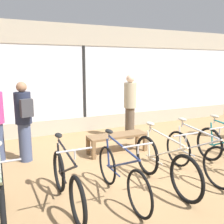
# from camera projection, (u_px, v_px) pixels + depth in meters

# --- Properties ---
(ground_plane) EXTENTS (24.00, 24.00, 0.00)m
(ground_plane) POSITION_uv_depth(u_px,v_px,m) (142.00, 172.00, 4.82)
(ground_plane) COLOR #99754C
(shop_back_wall) EXTENTS (12.00, 0.08, 3.20)m
(shop_back_wall) POSITION_uv_depth(u_px,v_px,m) (84.00, 78.00, 7.53)
(shop_back_wall) COLOR #B2A893
(shop_back_wall) RESTS_ON ground_plane
(bicycle_far_left) EXTENTS (0.46, 1.68, 1.02)m
(bicycle_far_left) POSITION_uv_depth(u_px,v_px,m) (2.00, 197.00, 3.22)
(bicycle_far_left) COLOR black
(bicycle_far_left) RESTS_ON ground_plane
(bicycle_left) EXTENTS (0.46, 1.69, 1.02)m
(bicycle_left) POSITION_uv_depth(u_px,v_px,m) (67.00, 182.00, 3.63)
(bicycle_left) COLOR black
(bicycle_left) RESTS_ON ground_plane
(bicycle_center_left) EXTENTS (0.46, 1.74, 1.02)m
(bicycle_center_left) POSITION_uv_depth(u_px,v_px,m) (121.00, 174.00, 3.85)
(bicycle_center_left) COLOR black
(bicycle_center_left) RESTS_ON ground_plane
(bicycle_center) EXTENTS (0.46, 1.82, 1.05)m
(bicycle_center) POSITION_uv_depth(u_px,v_px,m) (164.00, 164.00, 4.22)
(bicycle_center) COLOR black
(bicycle_center) RESTS_ON ground_plane
(bicycle_center_right) EXTENTS (0.46, 1.78, 1.05)m
(bicycle_center_right) POSITION_uv_depth(u_px,v_px,m) (196.00, 155.00, 4.61)
(bicycle_center_right) COLOR black
(bicycle_center_right) RESTS_ON ground_plane
(display_bench) EXTENTS (1.40, 0.44, 0.44)m
(display_bench) POSITION_uv_depth(u_px,v_px,m) (117.00, 138.00, 5.85)
(display_bench) COLOR brown
(display_bench) RESTS_ON ground_plane
(customer_near_rack) EXTENTS (0.40, 0.53, 1.71)m
(customer_near_rack) POSITION_uv_depth(u_px,v_px,m) (24.00, 119.00, 5.22)
(customer_near_rack) COLOR #424C6B
(customer_near_rack) RESTS_ON ground_plane
(customer_mid_floor) EXTENTS (0.38, 0.38, 1.79)m
(customer_mid_floor) POSITION_uv_depth(u_px,v_px,m) (130.00, 105.00, 6.90)
(customer_mid_floor) COLOR brown
(customer_mid_floor) RESTS_ON ground_plane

